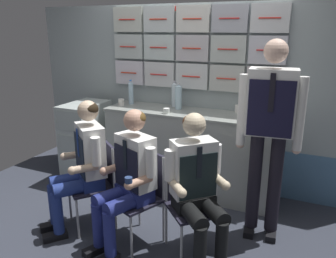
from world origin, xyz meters
TOP-DOWN VIEW (x-y plane):
  - ground at (0.00, 0.00)m, footprint 4.80×4.80m
  - galley_bulkhead at (0.01, 1.37)m, footprint 4.20×0.14m
  - galley_counter at (0.12, 1.09)m, footprint 1.98×0.53m
  - service_trolley at (-1.21, 0.91)m, footprint 0.40×0.65m
  - folding_chair_left at (-0.40, 0.06)m, footprint 0.56×0.56m
  - crew_member_left at (-0.50, -0.07)m, footprint 0.63×0.67m
  - folding_chair_right at (0.11, 0.01)m, footprint 0.53×0.53m
  - crew_member_right at (0.04, -0.14)m, footprint 0.55×0.67m
  - folding_chair_by_counter at (0.53, 0.06)m, footprint 0.57×0.57m
  - crew_member_by_counter at (0.64, -0.06)m, footprint 0.65×0.65m
  - crew_member_standing at (1.09, 0.52)m, footprint 0.56×0.30m
  - water_bottle_clear at (-0.04, 1.16)m, footprint 0.08×0.08m
  - water_bottle_short at (-0.69, 1.18)m, footprint 0.06×0.06m
  - water_bottle_tall at (-0.14, 1.27)m, footprint 0.07×0.07m
  - coffee_cup_white at (0.63, 1.27)m, footprint 0.06×0.06m
  - espresso_cup_small at (-0.76, 1.06)m, footprint 0.07×0.07m
  - paper_cup_blue at (-0.08, 0.91)m, footprint 0.07×0.07m

SIDE VIEW (x-z plane):
  - ground at x=0.00m, z-range -0.04..0.00m
  - galley_counter at x=0.12m, z-range 0.00..0.97m
  - folding_chair_left at x=-0.40m, z-range 0.09..0.92m
  - folding_chair_right at x=0.11m, z-range 0.09..0.92m
  - folding_chair_by_counter at x=0.53m, z-range 0.09..0.92m
  - service_trolley at x=-1.21m, z-range 0.03..1.01m
  - crew_member_right at x=0.04m, z-range 0.06..1.29m
  - crew_member_by_counter at x=0.64m, z-range 0.06..1.30m
  - crew_member_left at x=-0.50m, z-range 0.06..1.31m
  - paper_cup_blue at x=-0.08m, z-range 0.97..1.03m
  - espresso_cup_small at x=-0.76m, z-range 0.97..1.05m
  - coffee_cup_white at x=0.63m, z-range 0.97..1.06m
  - crew_member_standing at x=1.09m, z-range 0.20..2.00m
  - water_bottle_short at x=-0.69m, z-range 0.96..1.26m
  - water_bottle_clear at x=-0.04m, z-range 0.96..1.26m
  - water_bottle_tall at x=-0.14m, z-range 0.96..1.27m
  - galley_bulkhead at x=0.01m, z-range 0.06..2.21m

